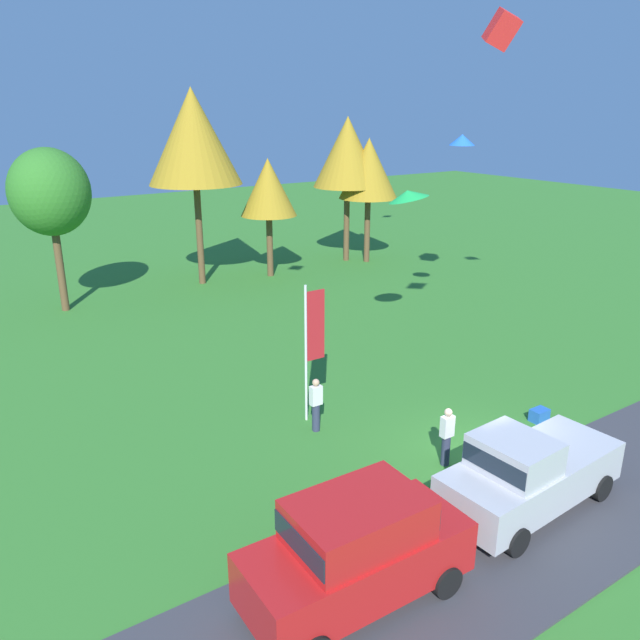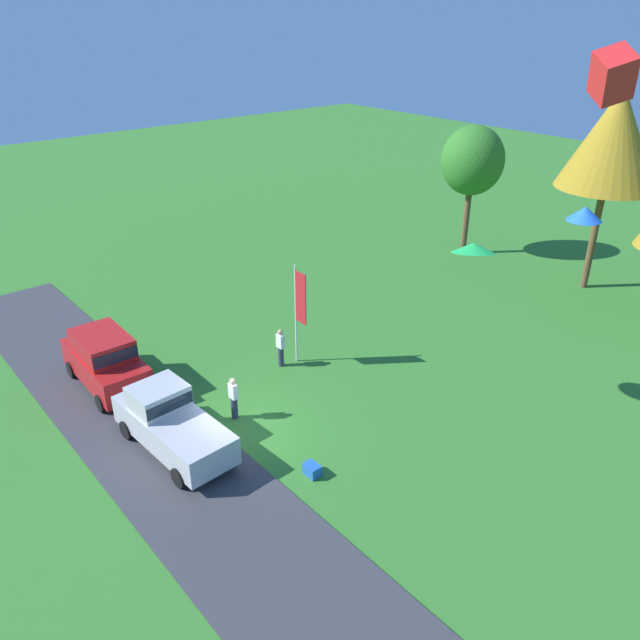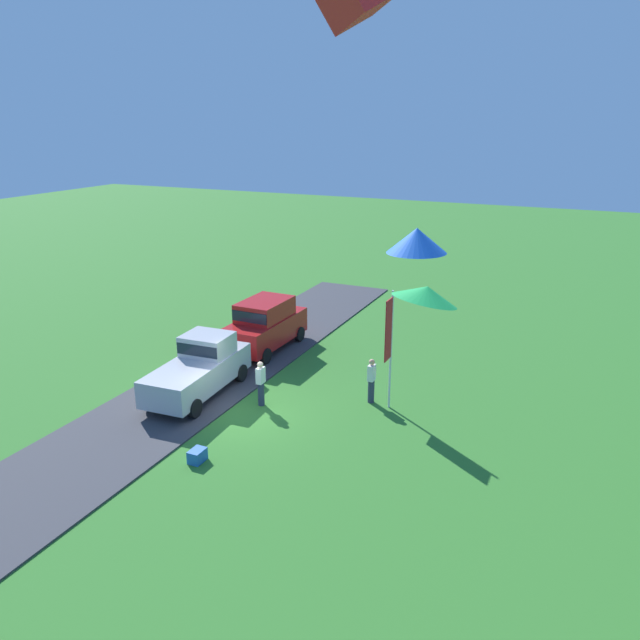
# 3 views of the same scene
# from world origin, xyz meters

# --- Properties ---
(ground_plane) EXTENTS (120.00, 120.00, 0.00)m
(ground_plane) POSITION_xyz_m (0.00, 0.00, 0.00)
(ground_plane) COLOR #337528
(pavement_strip) EXTENTS (36.00, 4.40, 0.06)m
(pavement_strip) POSITION_xyz_m (0.00, -2.71, 0.03)
(pavement_strip) COLOR #38383D
(pavement_strip) RESTS_ON ground
(car_suv_near_entrance) EXTENTS (4.64, 2.13, 2.28)m
(car_suv_near_entrance) POSITION_xyz_m (-6.02, -2.30, 1.30)
(car_suv_near_entrance) COLOR red
(car_suv_near_entrance) RESTS_ON ground
(car_pickup_mid_row) EXTENTS (5.10, 2.26, 2.14)m
(car_pickup_mid_row) POSITION_xyz_m (-0.88, -2.23, 1.11)
(car_pickup_mid_row) COLOR #B7B7BC
(car_pickup_mid_row) RESTS_ON ground
(person_on_lawn) EXTENTS (0.36, 0.24, 1.71)m
(person_on_lawn) POSITION_xyz_m (-2.86, 3.94, 0.88)
(person_on_lawn) COLOR #2D334C
(person_on_lawn) RESTS_ON ground
(person_watching_sky) EXTENTS (0.36, 0.24, 1.71)m
(person_watching_sky) POSITION_xyz_m (-0.95, 0.36, 0.88)
(person_watching_sky) COLOR #2D334C
(person_watching_sky) RESTS_ON ground
(flag_banner) EXTENTS (0.71, 0.08, 4.42)m
(flag_banner) POSITION_xyz_m (-2.50, 4.68, 2.80)
(flag_banner) COLOR silver
(flag_banner) RESTS_ON ground
(cooler_box) EXTENTS (0.56, 0.40, 0.40)m
(cooler_box) POSITION_xyz_m (3.31, 0.53, 0.20)
(cooler_box) COLOR blue
(cooler_box) RESTS_ON ground
(kite_delta_high_left) EXTENTS (2.19, 2.19, 0.68)m
(kite_delta_high_left) POSITION_xyz_m (3.62, 7.48, 6.26)
(kite_delta_high_left) COLOR green
(kite_delta_near_flag) EXTENTS (1.36, 1.36, 0.44)m
(kite_delta_near_flag) POSITION_xyz_m (6.95, 8.14, 8.12)
(kite_delta_near_flag) COLOR blue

